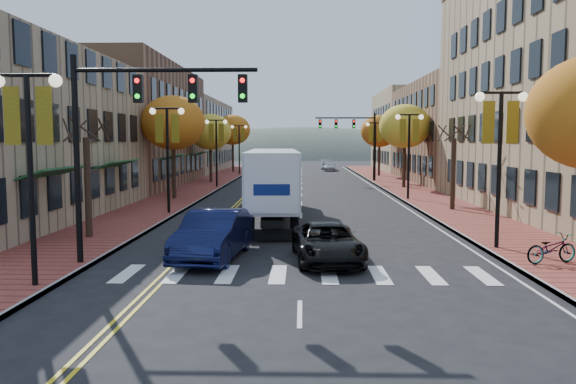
# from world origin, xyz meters

# --- Properties ---
(ground) EXTENTS (200.00, 200.00, 0.00)m
(ground) POSITION_xyz_m (0.00, 0.00, 0.00)
(ground) COLOR black
(ground) RESTS_ON ground
(sidewalk_left) EXTENTS (4.00, 85.00, 0.15)m
(sidewalk_left) POSITION_xyz_m (-9.00, 32.50, 0.07)
(sidewalk_left) COLOR brown
(sidewalk_left) RESTS_ON ground
(sidewalk_right) EXTENTS (4.00, 85.00, 0.15)m
(sidewalk_right) POSITION_xyz_m (9.00, 32.50, 0.07)
(sidewalk_right) COLOR brown
(sidewalk_right) RESTS_ON ground
(building_left_mid) EXTENTS (12.00, 24.00, 11.00)m
(building_left_mid) POSITION_xyz_m (-17.00, 36.00, 5.50)
(building_left_mid) COLOR brown
(building_left_mid) RESTS_ON ground
(building_left_far) EXTENTS (12.00, 26.00, 9.50)m
(building_left_far) POSITION_xyz_m (-17.00, 61.00, 4.75)
(building_left_far) COLOR #9E8966
(building_left_far) RESTS_ON ground
(building_right_mid) EXTENTS (15.00, 24.00, 10.00)m
(building_right_mid) POSITION_xyz_m (18.50, 42.00, 5.00)
(building_right_mid) COLOR brown
(building_right_mid) RESTS_ON ground
(building_right_far) EXTENTS (15.00, 20.00, 11.00)m
(building_right_far) POSITION_xyz_m (18.50, 64.00, 5.50)
(building_right_far) COLOR #9E8966
(building_right_far) RESTS_ON ground
(tree_left_a) EXTENTS (0.28, 0.28, 4.20)m
(tree_left_a) POSITION_xyz_m (-9.00, 8.00, 2.25)
(tree_left_a) COLOR #382619
(tree_left_a) RESTS_ON sidewalk_left
(tree_left_b) EXTENTS (4.48, 4.48, 7.21)m
(tree_left_b) POSITION_xyz_m (-9.00, 24.00, 5.45)
(tree_left_b) COLOR #382619
(tree_left_b) RESTS_ON sidewalk_left
(tree_left_c) EXTENTS (4.16, 4.16, 6.69)m
(tree_left_c) POSITION_xyz_m (-9.00, 40.00, 5.05)
(tree_left_c) COLOR #382619
(tree_left_c) RESTS_ON sidewalk_left
(tree_left_d) EXTENTS (4.61, 4.61, 7.42)m
(tree_left_d) POSITION_xyz_m (-9.00, 58.00, 5.60)
(tree_left_d) COLOR #382619
(tree_left_d) RESTS_ON sidewalk_left
(tree_right_b) EXTENTS (0.28, 0.28, 4.20)m
(tree_right_b) POSITION_xyz_m (9.00, 18.00, 2.25)
(tree_right_b) COLOR #382619
(tree_right_b) RESTS_ON sidewalk_right
(tree_right_c) EXTENTS (4.48, 4.48, 7.21)m
(tree_right_c) POSITION_xyz_m (9.00, 34.00, 5.45)
(tree_right_c) COLOR #382619
(tree_right_c) RESTS_ON sidewalk_right
(tree_right_d) EXTENTS (4.35, 4.35, 7.00)m
(tree_right_d) POSITION_xyz_m (9.00, 50.00, 5.29)
(tree_right_d) COLOR #382619
(tree_right_d) RESTS_ON sidewalk_right
(lamp_left_a) EXTENTS (1.96, 0.36, 6.05)m
(lamp_left_a) POSITION_xyz_m (-7.50, 0.00, 4.29)
(lamp_left_a) COLOR black
(lamp_left_a) RESTS_ON ground
(lamp_left_b) EXTENTS (1.96, 0.36, 6.05)m
(lamp_left_b) POSITION_xyz_m (-7.50, 16.00, 4.29)
(lamp_left_b) COLOR black
(lamp_left_b) RESTS_ON ground
(lamp_left_c) EXTENTS (1.96, 0.36, 6.05)m
(lamp_left_c) POSITION_xyz_m (-7.50, 34.00, 4.29)
(lamp_left_c) COLOR black
(lamp_left_c) RESTS_ON ground
(lamp_left_d) EXTENTS (1.96, 0.36, 6.05)m
(lamp_left_d) POSITION_xyz_m (-7.50, 52.00, 4.29)
(lamp_left_d) COLOR black
(lamp_left_d) RESTS_ON ground
(lamp_right_a) EXTENTS (1.96, 0.36, 6.05)m
(lamp_right_a) POSITION_xyz_m (7.50, 6.00, 4.29)
(lamp_right_a) COLOR black
(lamp_right_a) RESTS_ON ground
(lamp_right_b) EXTENTS (1.96, 0.36, 6.05)m
(lamp_right_b) POSITION_xyz_m (7.50, 24.00, 4.29)
(lamp_right_b) COLOR black
(lamp_right_b) RESTS_ON ground
(lamp_right_c) EXTENTS (1.96, 0.36, 6.05)m
(lamp_right_c) POSITION_xyz_m (7.50, 42.00, 4.29)
(lamp_right_c) COLOR black
(lamp_right_c) RESTS_ON ground
(traffic_mast_near) EXTENTS (6.10, 0.35, 7.00)m
(traffic_mast_near) POSITION_xyz_m (-5.48, 3.00, 4.92)
(traffic_mast_near) COLOR black
(traffic_mast_near) RESTS_ON ground
(traffic_mast_far) EXTENTS (6.10, 0.34, 7.00)m
(traffic_mast_far) POSITION_xyz_m (5.48, 42.00, 4.92)
(traffic_mast_far) COLOR black
(traffic_mast_far) RESTS_ON ground
(semi_truck) EXTENTS (3.01, 14.94, 3.71)m
(semi_truck) POSITION_xyz_m (-1.49, 14.52, 2.17)
(semi_truck) COLOR black
(semi_truck) RESTS_ON ground
(navy_sedan) EXTENTS (2.42, 5.45, 1.74)m
(navy_sedan) POSITION_xyz_m (-3.11, 4.34, 0.87)
(navy_sedan) COLOR #0E1338
(navy_sedan) RESTS_ON ground
(black_suv) EXTENTS (2.61, 4.98, 1.34)m
(black_suv) POSITION_xyz_m (0.94, 3.95, 0.67)
(black_suv) COLOR black
(black_suv) RESTS_ON ground
(car_far_white) EXTENTS (2.11, 4.80, 1.61)m
(car_far_white) POSITION_xyz_m (-2.64, 48.89, 0.80)
(car_far_white) COLOR silver
(car_far_white) RESTS_ON ground
(car_far_silver) EXTENTS (1.78, 4.11, 1.18)m
(car_far_silver) POSITION_xyz_m (3.86, 62.73, 0.59)
(car_far_silver) COLOR #ACACB4
(car_far_silver) RESTS_ON ground
(car_far_oncoming) EXTENTS (1.68, 4.42, 1.44)m
(car_far_oncoming) POSITION_xyz_m (3.62, 66.68, 0.72)
(car_far_oncoming) COLOR #ABAAB1
(car_far_oncoming) RESTS_ON ground
(bicycle) EXTENTS (1.99, 1.17, 0.99)m
(bicycle) POSITION_xyz_m (8.35, 3.24, 0.64)
(bicycle) COLOR gray
(bicycle) RESTS_ON sidewalk_right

